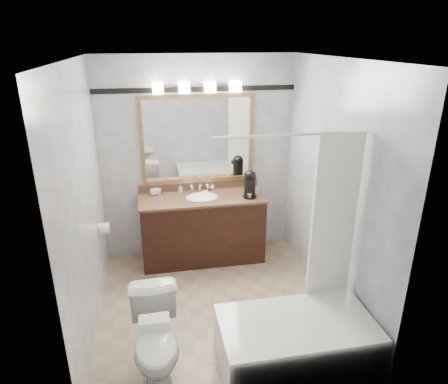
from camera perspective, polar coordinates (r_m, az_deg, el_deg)
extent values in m
cube|color=gray|center=(4.42, -1.07, -15.99)|extent=(2.40, 2.60, 0.01)
cube|color=white|center=(3.52, -1.37, 18.58)|extent=(2.40, 2.60, 0.01)
cube|color=silver|center=(5.02, -3.72, 4.76)|extent=(2.40, 0.01, 2.50)
cube|color=silver|center=(2.65, 3.63, -11.11)|extent=(2.40, 0.01, 2.50)
cube|color=silver|center=(3.80, -19.43, -1.95)|extent=(0.01, 2.60, 2.50)
cube|color=silver|center=(4.15, 15.42, 0.47)|extent=(0.01, 2.60, 2.50)
cube|color=black|center=(5.05, -3.07, -5.33)|extent=(1.50, 0.55, 0.82)
cube|color=#8F6243|center=(4.88, -3.17, -0.86)|extent=(1.53, 0.58, 0.03)
cube|color=#8F6243|center=(5.11, -3.60, 0.93)|extent=(1.53, 0.03, 0.10)
ellipsoid|color=white|center=(4.89, -3.17, -1.03)|extent=(0.44, 0.34, 0.14)
cube|color=#A27C49|center=(4.83, -3.90, 13.53)|extent=(1.40, 0.04, 0.05)
cube|color=#A27C49|center=(5.08, -3.61, 1.70)|extent=(1.40, 0.04, 0.05)
cube|color=#A27C49|center=(4.89, -11.67, 6.98)|extent=(0.05, 0.04, 1.00)
cube|color=#A27C49|center=(5.05, 3.94, 7.81)|extent=(0.05, 0.04, 1.00)
cube|color=white|center=(4.93, -3.76, 7.48)|extent=(1.30, 0.01, 1.00)
cube|color=silver|center=(4.80, -3.92, 14.99)|extent=(0.90, 0.05, 0.03)
cube|color=white|center=(4.72, -9.44, 14.42)|extent=(0.12, 0.12, 0.12)
cube|color=white|center=(4.74, -5.70, 14.61)|extent=(0.12, 0.12, 0.12)
cube|color=white|center=(4.78, -2.00, 14.75)|extent=(0.12, 0.12, 0.12)
cube|color=white|center=(4.83, 1.64, 14.83)|extent=(0.12, 0.12, 0.12)
cube|color=black|center=(4.83, -3.95, 14.43)|extent=(2.40, 0.01, 0.06)
cube|color=white|center=(3.70, 10.19, -20.46)|extent=(1.30, 0.72, 0.45)
cylinder|color=silver|center=(3.22, 9.80, 8.03)|extent=(1.30, 0.02, 0.02)
cube|color=white|center=(3.62, 15.36, -3.94)|extent=(0.40, 0.04, 1.55)
cylinder|color=white|center=(4.61, -16.74, -4.99)|extent=(0.11, 0.12, 0.12)
imported|color=white|center=(3.50, -9.60, -20.26)|extent=(0.43, 0.73, 0.73)
cube|color=white|center=(3.02, -9.91, -17.98)|extent=(0.22, 0.12, 0.09)
cylinder|color=black|center=(4.87, 3.68, -0.64)|extent=(0.17, 0.17, 0.02)
cylinder|color=black|center=(4.87, 3.71, 0.93)|extent=(0.14, 0.14, 0.24)
sphere|color=black|center=(4.83, 3.74, 2.27)|extent=(0.15, 0.15, 0.15)
cube|color=black|center=(4.78, 3.73, 1.51)|extent=(0.11, 0.11, 0.05)
cylinder|color=silver|center=(4.84, 3.69, -0.41)|extent=(0.06, 0.06, 0.06)
imported|color=white|center=(4.99, -10.02, -0.01)|extent=(0.10, 0.10, 0.08)
imported|color=white|center=(4.99, -9.38, 0.04)|extent=(0.09, 0.09, 0.08)
imported|color=white|center=(5.01, -6.23, 0.44)|extent=(0.05, 0.05, 0.10)
imported|color=white|center=(5.08, -1.71, 0.77)|extent=(0.08, 0.08, 0.08)
cube|color=beige|center=(4.99, -2.76, -0.02)|extent=(0.08, 0.05, 0.03)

